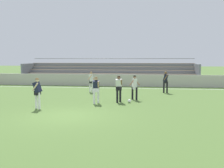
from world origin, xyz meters
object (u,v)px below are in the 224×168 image
Objects in this scene: bleacher_stand at (109,73)px; soccer_ball at (129,101)px; player_white_deep_cover at (135,85)px; player_dark_dropping_back at (166,80)px; player_white_wide_right at (91,80)px; player_white_trailing_run at (119,86)px; player_dark_pressing_high at (96,88)px; player_dark_wide_left at (37,90)px.

bleacher_stand is 12.31m from soccer_ball.
player_dark_dropping_back is (2.28, 3.79, 0.06)m from player_white_deep_cover.
bleacher_stand is 84.05× the size of soccer_ball.
bleacher_stand is at bearing 87.09° from player_white_wide_right.
player_white_trailing_run is 1.02× the size of player_white_deep_cover.
player_dark_pressing_high is 7.42× the size of soccer_ball.
player_dark_wide_left is at bearing -151.68° from soccer_ball.
player_white_deep_cover is 0.97× the size of player_white_wide_right.
player_white_wide_right is 7.21m from player_dark_wide_left.
bleacher_stand is 11.27× the size of player_white_deep_cover.
player_white_wide_right is 0.99× the size of player_dark_dropping_back.
bleacher_stand is 10.77× the size of player_dark_dropping_back.
bleacher_stand reaches higher than player_dark_wide_left.
player_white_trailing_run reaches higher than player_white_deep_cover.
player_dark_dropping_back is at bearing 63.04° from soccer_ball.
soccer_ball is (2.99, -11.89, -1.06)m from bleacher_stand.
player_white_deep_cover is 1.00× the size of player_dark_pressing_high.
player_dark_wide_left is 7.71× the size of soccer_ball.
player_dark_wide_left reaches higher than player_white_deep_cover.
player_dark_dropping_back is at bearing 4.97° from player_white_wide_right.
player_white_wide_right reaches higher than player_dark_pressing_high.
player_dark_dropping_back reaches higher than soccer_ball.
player_dark_dropping_back reaches higher than player_dark_wide_left.
player_dark_pressing_high is 0.95× the size of player_dark_dropping_back.
player_dark_pressing_high is at bearing -74.51° from player_white_wide_right.
player_dark_dropping_back is at bearing 56.61° from player_white_trailing_run.
player_dark_pressing_high is 7.14m from player_dark_dropping_back.
player_white_trailing_run is 1.12m from soccer_ball.
player_dark_wide_left is at bearing -134.13° from player_dark_dropping_back.
player_dark_dropping_back is 5.66m from soccer_ball.
player_white_wide_right reaches higher than player_white_deep_cover.
bleacher_stand is 10.91× the size of player_white_wide_right.
player_white_trailing_run is (2.32, -11.78, -0.17)m from bleacher_stand.
player_dark_wide_left is (-2.83, -2.05, 0.05)m from player_dark_pressing_high.
player_dark_pressing_high is at bearing -164.64° from soccer_ball.
bleacher_stand is 10.91× the size of player_dark_wide_left.
player_dark_pressing_high is (-1.31, -0.66, -0.03)m from player_white_trailing_run.
player_dark_wide_left is at bearing -146.80° from player_white_trailing_run.
player_dark_wide_left is 5.54m from soccer_ball.
bleacher_stand is 11.04× the size of player_white_trailing_run.
soccer_ball is (4.81, 2.59, -0.90)m from player_dark_wide_left.
bleacher_stand is 7.44m from player_white_wide_right.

